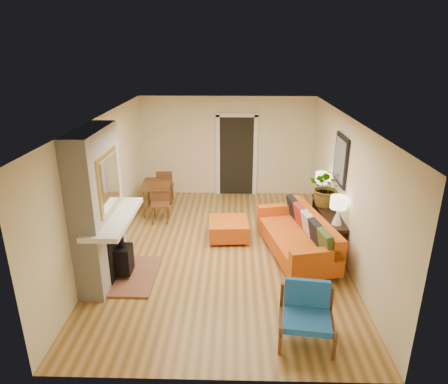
{
  "coord_description": "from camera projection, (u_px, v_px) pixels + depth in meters",
  "views": [
    {
      "loc": [
        0.19,
        -6.98,
        3.8
      ],
      "look_at": [
        0.0,
        0.2,
        1.15
      ],
      "focal_mm": 32.0,
      "sensor_mm": 36.0,
      "label": 1
    }
  ],
  "objects": [
    {
      "name": "dining_table",
      "position": [
        160.0,
        189.0,
        9.51
      ],
      "size": [
        0.76,
        1.65,
        0.88
      ],
      "color": "brown",
      "rests_on": "ground"
    },
    {
      "name": "lamp_far",
      "position": [
        322.0,
        182.0,
        8.5
      ],
      "size": [
        0.3,
        0.3,
        0.54
      ],
      "color": "white",
      "rests_on": "console_table"
    },
    {
      "name": "fireplace",
      "position": [
        100.0,
        211.0,
        6.55
      ],
      "size": [
        1.09,
        1.68,
        2.6
      ],
      "color": "white",
      "rests_on": "ground"
    },
    {
      "name": "blue_chair",
      "position": [
        307.0,
        310.0,
        5.42
      ],
      "size": [
        0.81,
        0.8,
        0.76
      ],
      "color": "brown",
      "rests_on": "ground"
    },
    {
      "name": "sofa",
      "position": [
        300.0,
        236.0,
        7.59
      ],
      "size": [
        1.38,
        2.34,
        0.87
      ],
      "color": "silver",
      "rests_on": "ground"
    },
    {
      "name": "lamp_near",
      "position": [
        338.0,
        207.0,
        7.17
      ],
      "size": [
        0.3,
        0.3,
        0.54
      ],
      "color": "white",
      "rests_on": "console_table"
    },
    {
      "name": "houseplant",
      "position": [
        327.0,
        187.0,
        7.98
      ],
      "size": [
        0.81,
        0.73,
        0.81
      ],
      "primitive_type": "imported",
      "rotation": [
        0.0,
        0.0,
        -0.14
      ],
      "color": "#1E5919",
      "rests_on": "console_table"
    },
    {
      "name": "console_table",
      "position": [
        328.0,
        217.0,
        7.96
      ],
      "size": [
        0.34,
        1.85,
        0.72
      ],
      "color": "black",
      "rests_on": "ground"
    },
    {
      "name": "ottoman",
      "position": [
        229.0,
        228.0,
        8.26
      ],
      "size": [
        0.85,
        0.85,
        0.4
      ],
      "color": "silver",
      "rests_on": "ground"
    },
    {
      "name": "room_shell",
      "position": [
        251.0,
        155.0,
        9.89
      ],
      "size": [
        6.5,
        6.5,
        6.5
      ],
      "color": "#B48645",
      "rests_on": "ground"
    }
  ]
}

